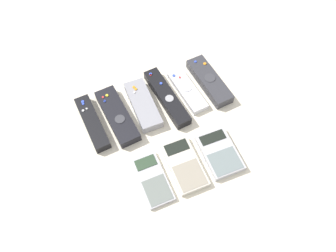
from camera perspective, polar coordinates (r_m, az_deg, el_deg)
name	(u,v)px	position (r m, az deg, el deg)	size (l,w,h in m)	color
ground_plane	(173,138)	(0.86, 0.84, -2.06)	(3.00, 3.00, 0.00)	beige
remote_0	(92,123)	(0.89, -13.07, 0.56)	(0.05, 0.17, 0.03)	black
remote_1	(117,116)	(0.89, -8.84, 1.79)	(0.07, 0.19, 0.03)	black
remote_2	(143,105)	(0.90, -4.38, 3.72)	(0.06, 0.16, 0.03)	gray
remote_3	(167,97)	(0.91, -0.23, 5.03)	(0.05, 0.20, 0.03)	black
remote_4	(187,91)	(0.94, 3.40, 6.16)	(0.06, 0.16, 0.02)	silver
remote_5	(209,81)	(0.96, 7.19, 7.78)	(0.06, 0.18, 0.03)	#333338
calculator_0	(153,179)	(0.81, -2.69, -9.29)	(0.07, 0.14, 0.01)	#B2B2B7
calculator_1	(184,165)	(0.82, 2.85, -6.77)	(0.08, 0.15, 0.02)	beige
calculator_2	(219,153)	(0.84, 8.96, -4.65)	(0.09, 0.13, 0.02)	#B2B2B7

